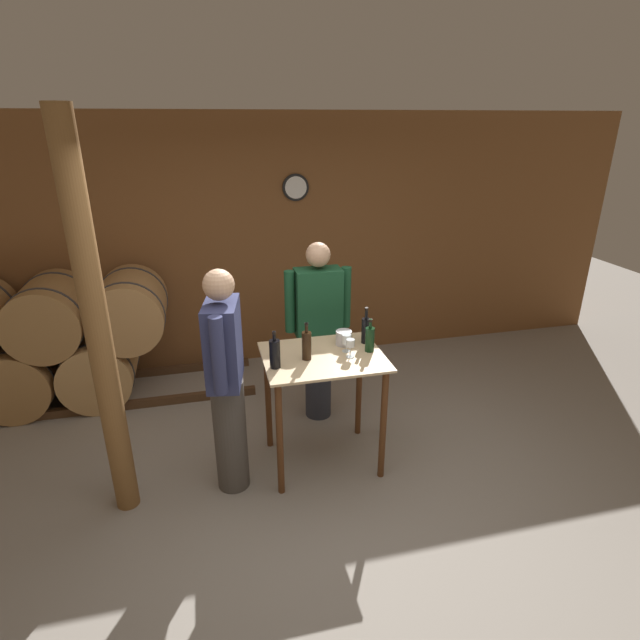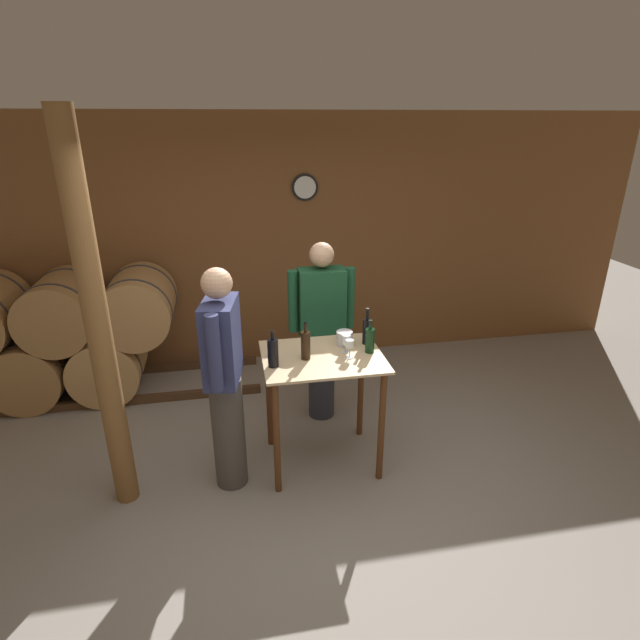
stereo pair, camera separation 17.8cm
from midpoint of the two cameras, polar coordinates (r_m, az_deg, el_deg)
The scene contains 14 objects.
ground_plane at distance 3.85m, azimuth -0.57°, elevation -20.75°, with size 14.00×14.00×0.00m, color gray.
back_wall at distance 5.53m, azimuth -6.76°, elevation 8.67°, with size 8.40×0.08×2.70m.
barrel_rack at distance 5.50m, azimuth -30.45°, elevation -2.53°, with size 4.37×0.82×1.26m.
tasting_table at distance 3.87m, azimuth -0.98°, elevation -6.87°, with size 0.91×0.72×0.95m.
wooden_post at distance 3.48m, azimuth -25.36°, elevation -1.50°, with size 0.16×0.16×2.70m.
wine_bottle_far_left at distance 3.57m, azimuth -6.61°, elevation -3.81°, with size 0.08×0.08×0.28m.
wine_bottle_left at distance 3.67m, azimuth -2.93°, elevation -2.87°, with size 0.07×0.07×0.29m.
wine_bottle_center at distance 3.81m, azimuth 4.39°, elevation -2.16°, with size 0.07×0.07×0.26m.
wine_bottle_right at distance 3.95m, azimuth 3.98°, elevation -1.10°, with size 0.07×0.07×0.30m.
wine_glass_near_left at distance 3.79m, azimuth 1.69°, elevation -2.25°, with size 0.07×0.07×0.14m.
wine_glass_near_center at distance 3.70m, azimuth 2.12°, elevation -2.76°, with size 0.06×0.06×0.14m.
ice_bucket at distance 3.93m, azimuth 1.44°, elevation -2.05°, with size 0.13×0.13×0.11m.
person_host at distance 4.43m, azimuth -1.36°, elevation -1.06°, with size 0.59×0.24×1.66m.
person_visitor_with_scarf at distance 3.61m, azimuth -12.08°, elevation -6.72°, with size 0.29×0.58×1.71m.
Camera 1 is at (-0.71, -2.74, 2.61)m, focal length 28.00 mm.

